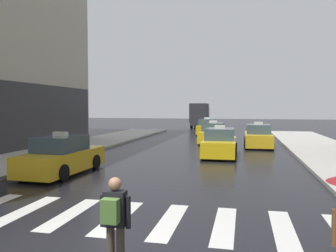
% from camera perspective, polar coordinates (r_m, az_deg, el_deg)
% --- Properties ---
extents(crosswalk_markings, '(11.30, 2.80, 0.01)m').
position_cam_1_polar(crosswalk_markings, '(9.14, -8.31, -14.87)').
color(crosswalk_markings, silver).
rests_on(crosswalk_markings, ground).
extents(taxi_lead, '(2.05, 4.60, 1.80)m').
position_cam_1_polar(taxi_lead, '(15.17, -17.38, -4.97)').
color(taxi_lead, gold).
rests_on(taxi_lead, ground).
extents(taxi_second, '(1.97, 4.56, 1.80)m').
position_cam_1_polar(taxi_second, '(19.90, 8.68, -2.96)').
color(taxi_second, yellow).
rests_on(taxi_second, ground).
extents(taxi_third, '(1.96, 4.55, 1.80)m').
position_cam_1_polar(taxi_third, '(25.00, 14.87, -1.79)').
color(taxi_third, gold).
rests_on(taxi_third, ground).
extents(taxi_fourth, '(2.07, 4.61, 1.80)m').
position_cam_1_polar(taxi_fourth, '(27.06, 7.62, -1.34)').
color(taxi_fourth, yellow).
rests_on(taxi_fourth, ground).
extents(taxi_fifth, '(1.93, 4.54, 1.80)m').
position_cam_1_polar(taxi_fifth, '(35.58, 6.59, -0.27)').
color(taxi_fifth, yellow).
rests_on(taxi_fifth, ground).
extents(box_truck, '(2.43, 7.59, 3.35)m').
position_cam_1_polar(box_truck, '(47.40, 5.41, 1.95)').
color(box_truck, '#2D2D2D').
rests_on(box_truck, ground).
extents(pedestrian_with_backpack, '(0.55, 0.43, 1.65)m').
position_cam_1_polar(pedestrian_with_backpack, '(5.99, -8.96, -14.94)').
color(pedestrian_with_backpack, '#473D33').
rests_on(pedestrian_with_backpack, ground).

